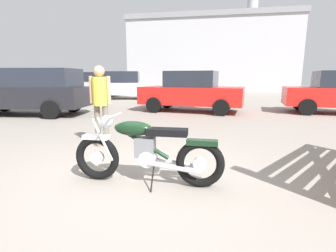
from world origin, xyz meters
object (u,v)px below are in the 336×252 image
at_px(vintage_motorcycle, 145,151).
at_px(silver_sedan_mid, 96,84).
at_px(pale_sedan_back, 123,85).
at_px(bystander, 100,98).
at_px(dark_sedan_left, 26,90).
at_px(blue_hatchback_right, 191,91).

relative_size(vintage_motorcycle, silver_sedan_mid, 0.51).
relative_size(vintage_motorcycle, pale_sedan_back, 0.50).
relative_size(bystander, pale_sedan_back, 0.40).
xyz_separation_m(vintage_motorcycle, dark_sedan_left, (-5.88, 5.53, 0.49)).
relative_size(vintage_motorcycle, bystander, 1.25).
relative_size(bystander, silver_sedan_mid, 0.40).
distance_m(bystander, pale_sedan_back, 11.54).
bearing_deg(blue_hatchback_right, vintage_motorcycle, -81.14).
bearing_deg(pale_sedan_back, silver_sedan_mid, 128.74).
distance_m(pale_sedan_back, silver_sedan_mid, 3.93).
bearing_deg(silver_sedan_mid, dark_sedan_left, -72.64).
height_order(pale_sedan_back, dark_sedan_left, pale_sedan_back).
height_order(blue_hatchback_right, silver_sedan_mid, silver_sedan_mid).
distance_m(blue_hatchback_right, silver_sedan_mid, 11.09).
distance_m(vintage_motorcycle, blue_hatchback_right, 7.38).
height_order(blue_hatchback_right, dark_sedan_left, dark_sedan_left).
bearing_deg(blue_hatchback_right, bystander, -94.65).
xyz_separation_m(pale_sedan_back, silver_sedan_mid, (-2.98, 2.57, 0.00)).
height_order(bystander, pale_sedan_back, pale_sedan_back).
xyz_separation_m(bystander, dark_sedan_left, (-4.56, 3.84, -0.08)).
xyz_separation_m(vintage_motorcycle, bystander, (-1.31, 1.69, 0.57)).
distance_m(bystander, silver_sedan_mid, 14.97).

